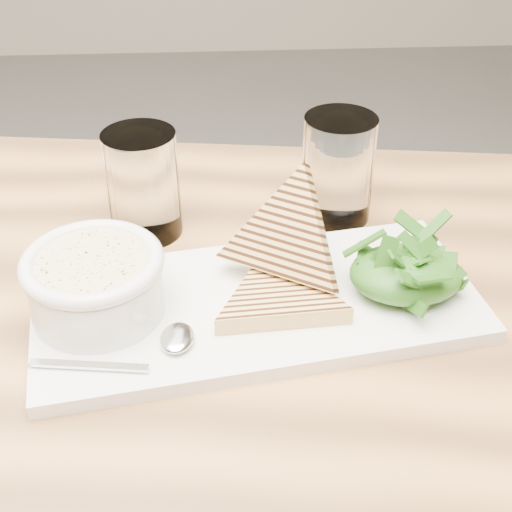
{
  "coord_description": "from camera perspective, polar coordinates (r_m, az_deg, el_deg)",
  "views": [
    {
      "loc": [
        0.04,
        -0.41,
        1.21
      ],
      "look_at": [
        0.07,
        0.14,
        0.82
      ],
      "focal_mm": 50.0,
      "sensor_mm": 36.0,
      "label": 1
    }
  ],
  "objects": [
    {
      "name": "glass_near",
      "position": [
        0.77,
        -9.02,
        5.67
      ],
      "size": [
        0.08,
        0.08,
        0.12
      ],
      "primitive_type": "cylinder",
      "color": "white",
      "rests_on": "table_top"
    },
    {
      "name": "soup",
      "position": [
        0.64,
        -12.97,
        -0.63
      ],
      "size": [
        0.1,
        0.1,
        0.01
      ],
      "primitive_type": "cylinder",
      "color": "#D6BE8B",
      "rests_on": "soup_bowl"
    },
    {
      "name": "sandwich_flat",
      "position": [
        0.66,
        1.79,
        -3.33
      ],
      "size": [
        0.15,
        0.15,
        0.02
      ],
      "primitive_type": null,
      "rotation": [
        0.0,
        0.0,
        0.07
      ],
      "color": "tan",
      "rests_on": "platter"
    },
    {
      "name": "bowl_rim",
      "position": [
        0.64,
        -13.0,
        -0.48
      ],
      "size": [
        0.13,
        0.13,
        0.01
      ],
      "primitive_type": "torus",
      "color": "white",
      "rests_on": "soup_bowl"
    },
    {
      "name": "arugula_pile",
      "position": [
        0.68,
        11.97,
        -0.99
      ],
      "size": [
        0.11,
        0.1,
        0.05
      ],
      "primitive_type": null,
      "color": "#286018",
      "rests_on": "platter"
    },
    {
      "name": "sandwich_lean",
      "position": [
        0.67,
        2.43,
        1.45
      ],
      "size": [
        0.2,
        0.2,
        0.16
      ],
      "primitive_type": null,
      "rotation": [
        0.97,
        0.0,
        -0.55
      ],
      "color": "tan",
      "rests_on": "sandwich_flat"
    },
    {
      "name": "spoon_bowl",
      "position": [
        0.63,
        -6.33,
        -6.51
      ],
      "size": [
        0.03,
        0.04,
        0.01
      ],
      "primitive_type": "ellipsoid",
      "rotation": [
        0.0,
        0.0,
        -0.13
      ],
      "color": "silver",
      "rests_on": "platter"
    },
    {
      "name": "soup_bowl",
      "position": [
        0.66,
        -12.64,
        -2.66
      ],
      "size": [
        0.12,
        0.12,
        0.05
      ],
      "primitive_type": "cylinder",
      "color": "white",
      "rests_on": "platter"
    },
    {
      "name": "table_top",
      "position": [
        0.64,
        0.07,
        -10.33
      ],
      "size": [
        1.37,
        1.01,
        0.04
      ],
      "primitive_type": "cube",
      "rotation": [
        0.0,
        0.0,
        -0.13
      ],
      "color": "#B67A40",
      "rests_on": "ground"
    },
    {
      "name": "glass_far",
      "position": [
        0.8,
        6.56,
        6.95
      ],
      "size": [
        0.08,
        0.08,
        0.12
      ],
      "primitive_type": "cylinder",
      "color": "white",
      "rests_on": "table_top"
    },
    {
      "name": "platter",
      "position": [
        0.68,
        0.1,
        -3.91
      ],
      "size": [
        0.44,
        0.25,
        0.01
      ],
      "primitive_type": "cube",
      "rotation": [
        0.0,
        0.0,
        0.16
      ],
      "color": "white",
      "rests_on": "table_top"
    },
    {
      "name": "spoon_handle",
      "position": [
        0.62,
        -13.24,
        -8.5
      ],
      "size": [
        0.1,
        0.02,
        0.0
      ],
      "primitive_type": "cube",
      "rotation": [
        0.0,
        0.0,
        -0.13
      ],
      "color": "silver",
      "rests_on": "platter"
    },
    {
      "name": "salad_base",
      "position": [
        0.68,
        11.91,
        -1.42
      ],
      "size": [
        0.11,
        0.08,
        0.04
      ],
      "primitive_type": "ellipsoid",
      "color": "#204B12",
      "rests_on": "platter"
    }
  ]
}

